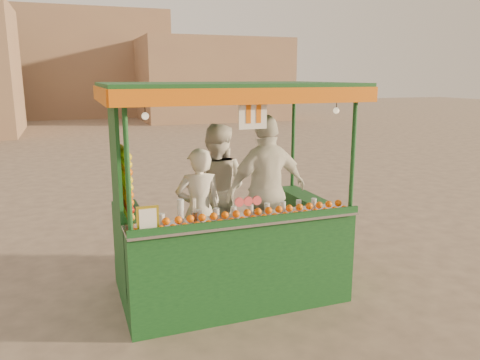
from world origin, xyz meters
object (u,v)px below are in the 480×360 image
object	(u,v)px
juice_cart	(225,231)
vendor_middle	(216,190)
vendor_left	(199,211)
vendor_right	(267,191)

from	to	relation	value
juice_cart	vendor_middle	xyz separation A→B (m)	(0.12, 0.72, 0.36)
juice_cart	vendor_left	size ratio (longest dim) A/B	1.85
vendor_left	vendor_right	bearing A→B (deg)	-175.33
vendor_middle	vendor_right	size ratio (longest dim) A/B	0.92
juice_cart	vendor_left	bearing A→B (deg)	149.41
vendor_left	vendor_right	world-z (taller)	vendor_right
juice_cart	vendor_middle	size ratio (longest dim) A/B	1.62
vendor_right	vendor_left	bearing A→B (deg)	-12.37
vendor_right	vendor_middle	bearing A→B (deg)	-60.21
juice_cart	vendor_left	xyz separation A→B (m)	(-0.28, 0.16, 0.24)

